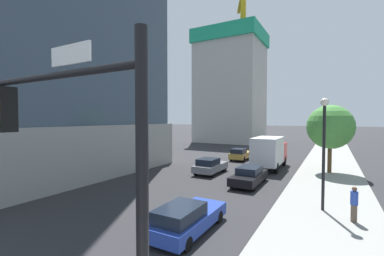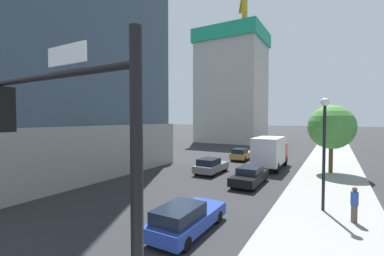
% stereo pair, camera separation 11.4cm
% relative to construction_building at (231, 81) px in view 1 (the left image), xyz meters
% --- Properties ---
extents(sidewalk, '(5.47, 120.00, 0.15)m').
position_rel_construction_building_xyz_m(sidewalk, '(20.24, -35.33, -13.64)').
color(sidewalk, gray).
rests_on(sidewalk, ground).
extents(construction_building, '(14.31, 13.91, 32.39)m').
position_rel_construction_building_xyz_m(construction_building, '(0.00, 0.00, 0.00)').
color(construction_building, '#B2AFA8').
rests_on(construction_building, ground).
extents(traffic_light_pole, '(4.93, 0.48, 6.50)m').
position_rel_construction_building_xyz_m(traffic_light_pole, '(16.23, -51.51, -9.15)').
color(traffic_light_pole, black).
rests_on(traffic_light_pole, sidewalk).
extents(street_lamp, '(0.44, 0.44, 6.22)m').
position_rel_construction_building_xyz_m(street_lamp, '(20.05, -38.85, -9.53)').
color(street_lamp, black).
rests_on(street_lamp, sidewalk).
extents(street_tree, '(4.13, 4.13, 6.39)m').
position_rel_construction_building_xyz_m(street_tree, '(20.25, -27.55, -9.26)').
color(street_tree, brown).
rests_on(street_tree, sidewalk).
extents(car_gray, '(1.94, 4.20, 1.50)m').
position_rel_construction_building_xyz_m(car_gray, '(10.31, -32.87, -12.96)').
color(car_gray, slate).
rests_on(car_gray, ground).
extents(car_black, '(1.88, 4.77, 1.42)m').
position_rel_construction_building_xyz_m(car_black, '(14.72, -34.96, -13.01)').
color(car_black, black).
rests_on(car_black, ground).
extents(car_blue, '(1.83, 4.65, 1.42)m').
position_rel_construction_building_xyz_m(car_blue, '(14.72, -44.73, -13.02)').
color(car_blue, '#233D9E').
rests_on(car_blue, ground).
extents(car_gold, '(1.81, 4.28, 1.51)m').
position_rel_construction_building_xyz_m(car_gold, '(10.31, -23.79, -12.97)').
color(car_gold, '#AD8938').
rests_on(car_gold, ground).
extents(box_truck, '(2.46, 6.65, 3.34)m').
position_rel_construction_building_xyz_m(box_truck, '(14.72, -27.75, -11.87)').
color(box_truck, '#B21E1E').
rests_on(box_truck, ground).
extents(pedestrian_blue_shirt, '(0.34, 0.34, 1.76)m').
position_rel_construction_building_xyz_m(pedestrian_blue_shirt, '(21.45, -39.92, -12.67)').
color(pedestrian_blue_shirt, brown).
rests_on(pedestrian_blue_shirt, sidewalk).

